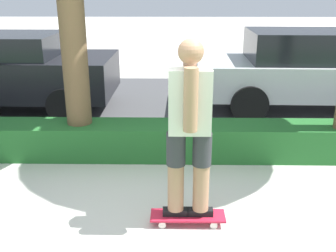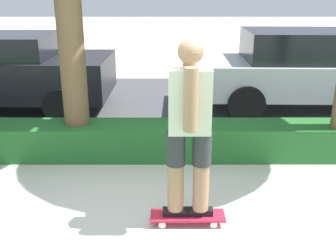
{
  "view_description": "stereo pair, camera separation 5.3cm",
  "coord_description": "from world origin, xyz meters",
  "px_view_note": "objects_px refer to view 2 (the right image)",
  "views": [
    {
      "loc": [
        0.21,
        -3.59,
        2.29
      ],
      "look_at": [
        0.14,
        0.6,
        0.81
      ],
      "focal_mm": 42.0,
      "sensor_mm": 36.0,
      "label": 1
    },
    {
      "loc": [
        0.15,
        -3.59,
        2.29
      ],
      "look_at": [
        0.14,
        0.6,
        0.81
      ],
      "focal_mm": 42.0,
      "sensor_mm": 36.0,
      "label": 2
    }
  ],
  "objects_px": {
    "parked_car_front": "(9,70)",
    "parked_car_middle": "(314,69)",
    "skater_person": "(190,127)",
    "skateboard": "(189,216)"
  },
  "relations": [
    {
      "from": "parked_car_front",
      "to": "parked_car_middle",
      "type": "height_order",
      "value": "parked_car_middle"
    },
    {
      "from": "parked_car_front",
      "to": "parked_car_middle",
      "type": "distance_m",
      "value": 5.89
    },
    {
      "from": "skater_person",
      "to": "parked_car_front",
      "type": "bearing_deg",
      "value": 129.44
    },
    {
      "from": "skater_person",
      "to": "parked_car_middle",
      "type": "relative_size",
      "value": 0.38
    },
    {
      "from": "skateboard",
      "to": "parked_car_front",
      "type": "height_order",
      "value": "parked_car_front"
    },
    {
      "from": "skater_person",
      "to": "parked_car_front",
      "type": "distance_m",
      "value": 5.18
    },
    {
      "from": "skateboard",
      "to": "parked_car_middle",
      "type": "bearing_deg",
      "value": 57.34
    },
    {
      "from": "skateboard",
      "to": "parked_car_front",
      "type": "relative_size",
      "value": 0.2
    },
    {
      "from": "skateboard",
      "to": "parked_car_middle",
      "type": "height_order",
      "value": "parked_car_middle"
    },
    {
      "from": "parked_car_middle",
      "to": "parked_car_front",
      "type": "bearing_deg",
      "value": -178.03
    }
  ]
}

